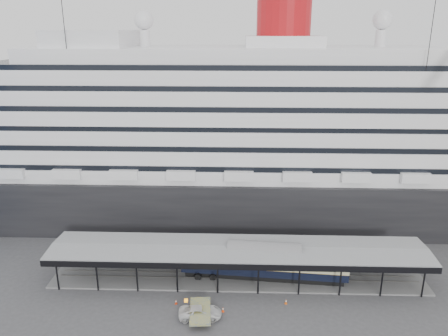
{
  "coord_description": "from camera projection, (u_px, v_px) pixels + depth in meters",
  "views": [
    {
      "loc": [
        -0.09,
        -53.23,
        36.2
      ],
      "look_at": [
        -2.22,
        8.0,
        16.56
      ],
      "focal_mm": 35.0,
      "sensor_mm": 36.0,
      "label": 1
    }
  ],
  "objects": [
    {
      "name": "port_truck",
      "position": [
        200.0,
        312.0,
        57.04
      ],
      "size": [
        5.8,
        3.01,
        1.56
      ],
      "primitive_type": "imported",
      "rotation": [
        0.0,
        0.0,
        1.65
      ],
      "color": "silver",
      "rests_on": "ground"
    },
    {
      "name": "platform_canopy",
      "position": [
        238.0,
        264.0,
        65.74
      ],
      "size": [
        56.0,
        9.18,
        5.3
      ],
      "color": "slate",
      "rests_on": "ground"
    },
    {
      "name": "ground",
      "position": [
        238.0,
        297.0,
        61.71
      ],
      "size": [
        200.0,
        200.0,
        0.0
      ],
      "primitive_type": "plane",
      "color": "#3C3C3E",
      "rests_on": "ground"
    },
    {
      "name": "cruise_ship",
      "position": [
        240.0,
        123.0,
        86.55
      ],
      "size": [
        130.0,
        30.0,
        43.9
      ],
      "color": "black",
      "rests_on": "ground"
    },
    {
      "name": "traffic_cone_right",
      "position": [
        286.0,
        301.0,
        60.03
      ],
      "size": [
        0.43,
        0.43,
        0.71
      ],
      "rotation": [
        0.0,
        0.0,
        0.18
      ],
      "color": "#D7560B",
      "rests_on": "ground"
    },
    {
      "name": "traffic_cone_mid",
      "position": [
        223.0,
        309.0,
        58.34
      ],
      "size": [
        0.45,
        0.45,
        0.71
      ],
      "rotation": [
        0.0,
        0.0,
        -0.27
      ],
      "color": "#EC410D",
      "rests_on": "ground"
    },
    {
      "name": "pullman_carriage",
      "position": [
        264.0,
        261.0,
        65.44
      ],
      "size": [
        24.88,
        5.27,
        24.25
      ],
      "rotation": [
        0.0,
        0.0,
        -0.09
      ],
      "color": "black",
      "rests_on": "ground"
    },
    {
      "name": "traffic_cone_left",
      "position": [
        176.0,
        302.0,
        59.99
      ],
      "size": [
        0.45,
        0.45,
        0.68
      ],
      "rotation": [
        0.0,
        0.0,
        -0.36
      ],
      "color": "red",
      "rests_on": "ground"
    }
  ]
}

